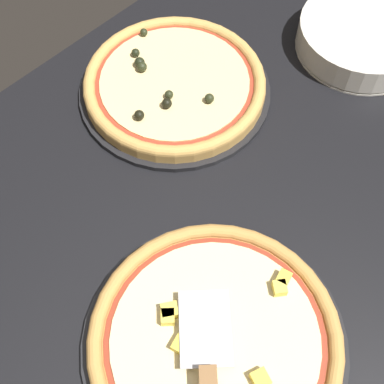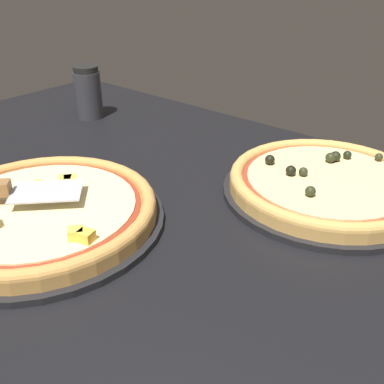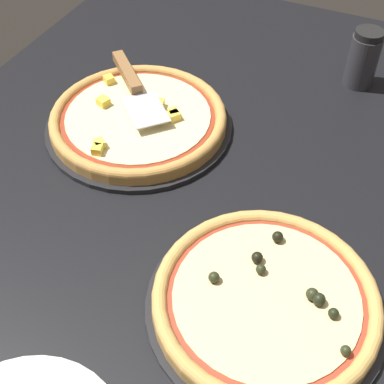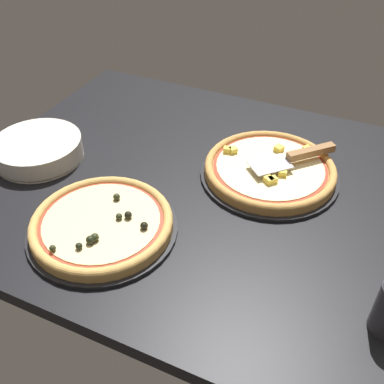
# 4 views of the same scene
# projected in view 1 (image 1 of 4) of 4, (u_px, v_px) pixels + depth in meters

# --- Properties ---
(ground_plane) EXTENTS (1.37, 0.96, 0.04)m
(ground_plane) POSITION_uv_depth(u_px,v_px,m) (194.00, 271.00, 0.80)
(ground_plane) COLOR black
(pizza_pan_front) EXTENTS (0.36, 0.36, 0.01)m
(pizza_pan_front) POSITION_uv_depth(u_px,v_px,m) (215.00, 344.00, 0.72)
(pizza_pan_front) COLOR black
(pizza_pan_front) RESTS_ON ground_plane
(pizza_front) EXTENTS (0.34, 0.34, 0.04)m
(pizza_front) POSITION_uv_depth(u_px,v_px,m) (215.00, 340.00, 0.70)
(pizza_front) COLOR #C68E47
(pizza_front) RESTS_ON pizza_pan_front
(pizza_pan_back) EXTENTS (0.34, 0.34, 0.01)m
(pizza_pan_back) POSITION_uv_depth(u_px,v_px,m) (175.00, 91.00, 0.95)
(pizza_pan_back) COLOR black
(pizza_pan_back) RESTS_ON ground_plane
(pizza_back) EXTENTS (0.32, 0.32, 0.04)m
(pizza_back) POSITION_uv_depth(u_px,v_px,m) (174.00, 83.00, 0.93)
(pizza_back) COLOR tan
(pizza_back) RESTS_ON pizza_pan_back
(plate_stack) EXTENTS (0.24, 0.24, 0.06)m
(plate_stack) POSITION_uv_depth(u_px,v_px,m) (362.00, 37.00, 0.99)
(plate_stack) COLOR silver
(plate_stack) RESTS_ON ground_plane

